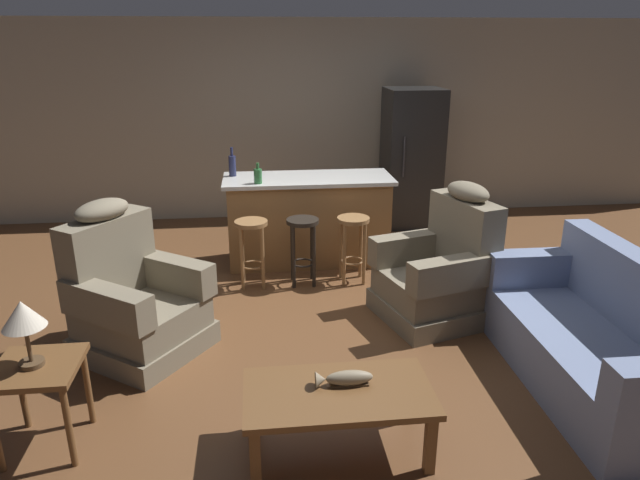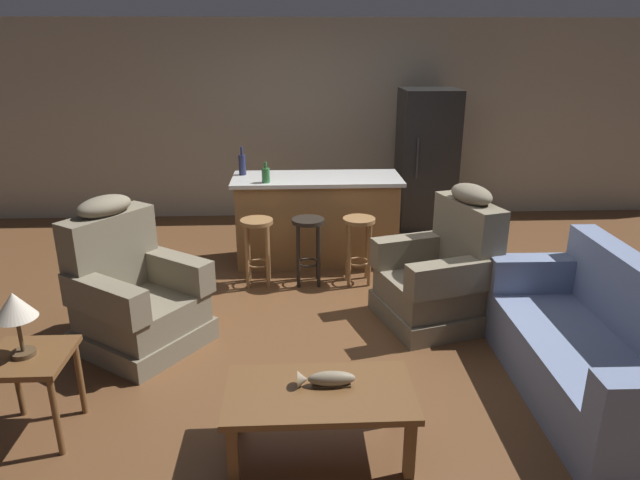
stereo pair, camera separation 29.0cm
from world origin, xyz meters
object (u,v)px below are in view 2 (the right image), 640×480
recliner_near_island (442,275)px  bar_stool_right (359,238)px  refrigerator (426,160)px  bottle_tall_green (242,164)px  bottle_short_amber (266,175)px  couch (598,352)px  recliner_near_lamp (133,295)px  end_table (30,369)px  table_lamp (15,309)px  bar_stool_middle (308,239)px  fish_figurine (326,379)px  coffee_table (320,399)px  bar_stool_left (257,240)px  kitchen_island (317,219)px

recliner_near_island → bar_stool_right: recliner_near_island is taller
refrigerator → bottle_tall_green: refrigerator is taller
bottle_short_amber → couch: bearing=-46.3°
recliner_near_lamp → end_table: recliner_near_lamp is taller
recliner_near_island → table_lamp: recliner_near_island is taller
couch → bar_stool_right: bearing=-54.4°
bar_stool_middle → bar_stool_right: bearing=0.0°
fish_figurine → recliner_near_lamp: recliner_near_lamp is taller
fish_figurine → recliner_near_lamp: 1.97m
recliner_near_lamp → table_lamp: recliner_near_lamp is taller
couch → recliner_near_island: 1.41m
table_lamp → couch: bearing=3.6°
couch → refrigerator: refrigerator is taller
coffee_table → bar_stool_right: (0.51, 2.50, 0.11)m
bar_stool_middle → refrigerator: (1.57, 1.83, 0.41)m
bar_stool_right → bar_stool_left: bearing=180.0°
bar_stool_left → refrigerator: 2.79m
coffee_table → recliner_near_island: (1.14, 1.66, 0.06)m
kitchen_island → bar_stool_left: size_ratio=2.65×
coffee_table → kitchen_island: 3.13m
fish_figurine → bar_stool_right: 2.49m
table_lamp → bottle_short_amber: bearing=63.3°
coffee_table → refrigerator: bearing=70.0°
kitchen_island → bottle_tall_green: bottle_tall_green is taller
coffee_table → end_table: 1.76m
kitchen_island → bottle_short_amber: bottle_short_amber is taller
table_lamp → coffee_table: bearing=-7.8°
couch → recliner_near_lamp: size_ratio=1.59×
bottle_short_amber → recliner_near_lamp: bearing=-123.2°
end_table → table_lamp: bearing=-171.5°
coffee_table → bar_stool_middle: 2.50m
fish_figurine → couch: couch is taller
fish_figurine → refrigerator: size_ratio=0.19×
recliner_near_island → bar_stool_left: recliner_near_island is taller
refrigerator → bar_stool_left: bearing=-138.5°
recliner_near_island → bar_stool_middle: bearing=-53.0°
couch → recliner_near_island: bearing=-56.0°
bar_stool_left → bar_stool_right: 1.00m
bar_stool_left → bar_stool_right: size_ratio=1.00×
recliner_near_lamp → kitchen_island: (1.54, 1.76, 0.06)m
bar_stool_right → bar_stool_middle: bearing=180.0°
table_lamp → bottle_tall_green: (1.08, 3.03, 0.20)m
recliner_near_lamp → refrigerator: size_ratio=0.68×
coffee_table → fish_figurine: fish_figurine is taller
coffee_table → recliner_near_lamp: (-1.42, 1.37, 0.06)m
table_lamp → kitchen_island: (1.87, 2.89, -0.39)m
bar_stool_right → bottle_short_amber: size_ratio=3.22×
coffee_table → bar_stool_left: size_ratio=1.62×
recliner_near_lamp → bar_stool_middle: bearing=74.2°
recliner_near_lamp → bottle_tall_green: bearing=104.5°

